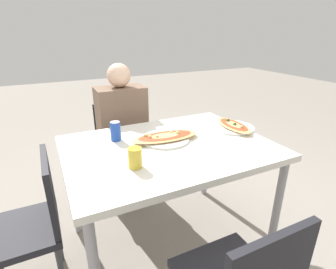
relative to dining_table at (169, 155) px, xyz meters
name	(u,v)px	position (x,y,z in m)	size (l,w,h in m)	color
ground_plane	(168,241)	(0.00, 0.00, -0.70)	(14.00, 14.00, 0.00)	gray
dining_table	(169,155)	(0.00, 0.00, 0.00)	(1.25, 0.92, 0.77)	silver
chair_far_seated	(121,144)	(-0.10, 0.79, -0.22)	(0.40, 0.40, 0.84)	black
chair_side_left	(31,222)	(-0.82, 0.00, -0.22)	(0.40, 0.40, 0.84)	black
person_seated	(123,125)	(-0.10, 0.68, 0.00)	(0.39, 0.26, 1.20)	#2D2D38
pizza_main	(165,137)	(0.01, 0.08, 0.09)	(0.45, 0.31, 0.05)	white
soda_can	(116,131)	(-0.27, 0.22, 0.14)	(0.07, 0.07, 0.12)	#1E47B2
drink_glass	(135,158)	(-0.28, -0.18, 0.13)	(0.07, 0.07, 0.11)	gold
pizza_second	(233,126)	(0.55, 0.06, 0.09)	(0.30, 0.37, 0.05)	white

